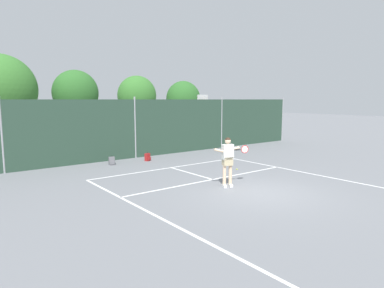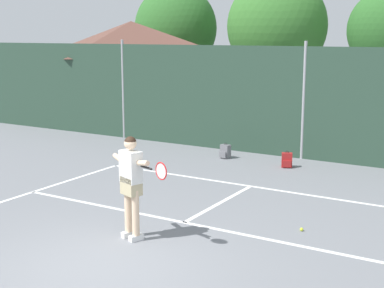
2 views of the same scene
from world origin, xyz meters
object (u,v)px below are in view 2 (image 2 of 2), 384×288
(tennis_player, at_px, (132,178))
(backpack_red, at_px, (287,160))
(backpack_grey, at_px, (225,152))
(tennis_ball, at_px, (302,229))

(tennis_player, bearing_deg, backpack_red, 86.76)
(backpack_grey, height_order, backpack_red, same)
(backpack_red, bearing_deg, backpack_grey, 175.73)
(tennis_player, relative_size, backpack_grey, 4.01)
(tennis_player, height_order, tennis_ball, tennis_player)
(backpack_red, bearing_deg, tennis_ball, -65.50)
(backpack_grey, bearing_deg, tennis_player, -76.38)
(backpack_red, bearing_deg, tennis_player, -93.24)
(backpack_grey, bearing_deg, tennis_ball, -49.30)
(tennis_ball, xyz_separation_m, backpack_grey, (-4.04, 4.70, 0.16))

